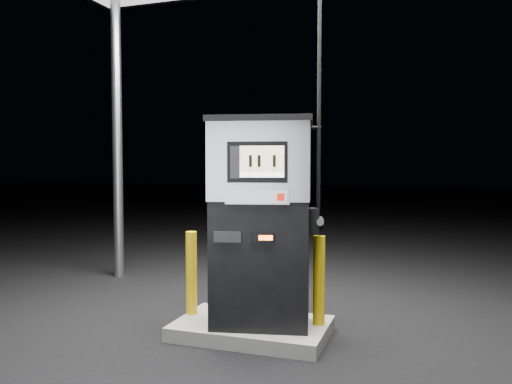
% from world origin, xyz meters
% --- Properties ---
extents(ground, '(80.00, 80.00, 0.00)m').
position_xyz_m(ground, '(0.00, 0.00, 0.00)').
color(ground, black).
rests_on(ground, ground).
extents(pump_island, '(1.60, 1.00, 0.15)m').
position_xyz_m(pump_island, '(0.00, 0.00, 0.07)').
color(pump_island, slate).
rests_on(pump_island, ground).
extents(fuel_dispenser, '(1.24, 0.84, 4.47)m').
position_xyz_m(fuel_dispenser, '(0.13, -0.08, 1.26)').
color(fuel_dispenser, black).
rests_on(fuel_dispenser, pump_island).
extents(bollard_left, '(0.13, 0.13, 0.93)m').
position_xyz_m(bollard_left, '(-0.74, 0.06, 0.61)').
color(bollard_left, yellow).
rests_on(bollard_left, pump_island).
extents(bollard_right, '(0.14, 0.14, 0.93)m').
position_xyz_m(bollard_right, '(0.69, 0.14, 0.62)').
color(bollard_right, yellow).
rests_on(bollard_right, pump_island).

